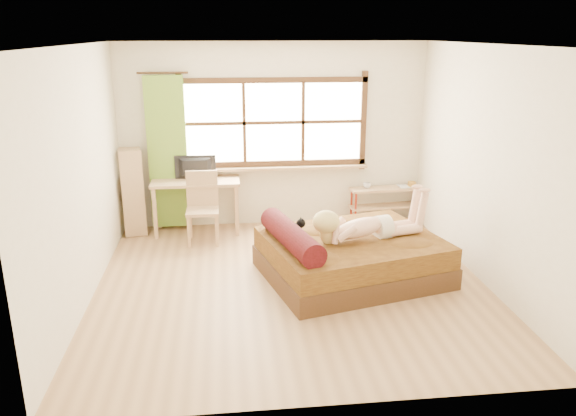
{
  "coord_description": "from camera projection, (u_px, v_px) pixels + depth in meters",
  "views": [
    {
      "loc": [
        -0.71,
        -5.96,
        2.84
      ],
      "look_at": [
        -0.02,
        0.2,
        0.87
      ],
      "focal_mm": 35.0,
      "sensor_mm": 36.0,
      "label": 1
    }
  ],
  "objects": [
    {
      "name": "desk",
      "position": [
        196.0,
        187.0,
        8.09
      ],
      "size": [
        1.26,
        0.58,
        0.79
      ],
      "rotation": [
        0.0,
        0.0,
        -0.0
      ],
      "color": "tan",
      "rests_on": "floor"
    },
    {
      "name": "cup",
      "position": [
        367.0,
        185.0,
        8.5
      ],
      "size": [
        0.12,
        0.12,
        0.09
      ],
      "primitive_type": "imported",
      "rotation": [
        0.0,
        0.0,
        0.07
      ],
      "color": "gray",
      "rests_on": "pipe_shelf"
    },
    {
      "name": "floor",
      "position": [
        291.0,
        284.0,
        6.57
      ],
      "size": [
        4.5,
        4.5,
        0.0
      ],
      "primitive_type": "plane",
      "color": "#9E754C",
      "rests_on": "ground"
    },
    {
      "name": "kitten",
      "position": [
        291.0,
        227.0,
        6.63
      ],
      "size": [
        0.32,
        0.19,
        0.24
      ],
      "primitive_type": null,
      "rotation": [
        0.0,
        0.0,
        0.25
      ],
      "color": "black",
      "rests_on": "bed"
    },
    {
      "name": "bookshelf",
      "position": [
        132.0,
        190.0,
        8.13
      ],
      "size": [
        0.41,
        0.59,
        1.25
      ],
      "rotation": [
        0.0,
        0.0,
        0.19
      ],
      "color": "tan",
      "rests_on": "floor"
    },
    {
      "name": "wall_right",
      "position": [
        487.0,
        167.0,
        6.41
      ],
      "size": [
        0.0,
        4.5,
        4.5
      ],
      "primitive_type": "plane",
      "rotation": [
        1.57,
        0.0,
        -1.57
      ],
      "color": "silver",
      "rests_on": "floor"
    },
    {
      "name": "curtain",
      "position": [
        168.0,
        153.0,
        8.08
      ],
      "size": [
        0.55,
        0.1,
        2.2
      ],
      "primitive_type": "cube",
      "color": "#579328",
      "rests_on": "wall_back"
    },
    {
      "name": "woman",
      "position": [
        367.0,
        214.0,
        6.52
      ],
      "size": [
        1.45,
        0.74,
        0.6
      ],
      "primitive_type": null,
      "rotation": [
        0.0,
        0.0,
        0.25
      ],
      "color": "beige",
      "rests_on": "bed"
    },
    {
      "name": "book",
      "position": [
        399.0,
        187.0,
        8.57
      ],
      "size": [
        0.16,
        0.21,
        0.02
      ],
      "primitive_type": "imported",
      "rotation": [
        0.0,
        0.0,
        0.07
      ],
      "color": "gray",
      "rests_on": "pipe_shelf"
    },
    {
      "name": "wall_left",
      "position": [
        81.0,
        178.0,
        5.93
      ],
      "size": [
        0.0,
        4.5,
        4.5
      ],
      "primitive_type": "plane",
      "rotation": [
        1.57,
        0.0,
        1.57
      ],
      "color": "silver",
      "rests_on": "floor"
    },
    {
      "name": "chair",
      "position": [
        203.0,
        203.0,
        7.8
      ],
      "size": [
        0.44,
        0.44,
        0.98
      ],
      "rotation": [
        0.0,
        0.0,
        -0.0
      ],
      "color": "tan",
      "rests_on": "floor"
    },
    {
      "name": "wall_front",
      "position": [
        329.0,
        247.0,
        4.04
      ],
      "size": [
        4.5,
        0.0,
        4.5
      ],
      "primitive_type": "plane",
      "rotation": [
        -1.57,
        0.0,
        0.0
      ],
      "color": "silver",
      "rests_on": "floor"
    },
    {
      "name": "wall_back",
      "position": [
        274.0,
        136.0,
        8.3
      ],
      "size": [
        4.5,
        0.0,
        4.5
      ],
      "primitive_type": "plane",
      "rotation": [
        1.57,
        0.0,
        0.0
      ],
      "color": "silver",
      "rests_on": "floor"
    },
    {
      "name": "pipe_shelf",
      "position": [
        386.0,
        197.0,
        8.6
      ],
      "size": [
        1.12,
        0.35,
        0.63
      ],
      "rotation": [
        0.0,
        0.0,
        0.07
      ],
      "color": "tan",
      "rests_on": "floor"
    },
    {
      "name": "monitor",
      "position": [
        195.0,
        168.0,
        8.06
      ],
      "size": [
        0.59,
        0.08,
        0.34
      ],
      "primitive_type": "imported",
      "rotation": [
        0.0,
        0.0,
        3.14
      ],
      "color": "black",
      "rests_on": "desk"
    },
    {
      "name": "ceiling",
      "position": [
        292.0,
        45.0,
        5.76
      ],
      "size": [
        4.5,
        4.5,
        0.0
      ],
      "primitive_type": "plane",
      "rotation": [
        3.14,
        0.0,
        0.0
      ],
      "color": "white",
      "rests_on": "wall_back"
    },
    {
      "name": "bed",
      "position": [
        348.0,
        256.0,
        6.7
      ],
      "size": [
        2.33,
        2.05,
        0.76
      ],
      "rotation": [
        0.0,
        0.0,
        0.25
      ],
      "color": "#372210",
      "rests_on": "floor"
    },
    {
      "name": "window",
      "position": [
        274.0,
        125.0,
        8.22
      ],
      "size": [
        2.8,
        0.16,
        1.46
      ],
      "color": "#FFEDBF",
      "rests_on": "wall_back"
    }
  ]
}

